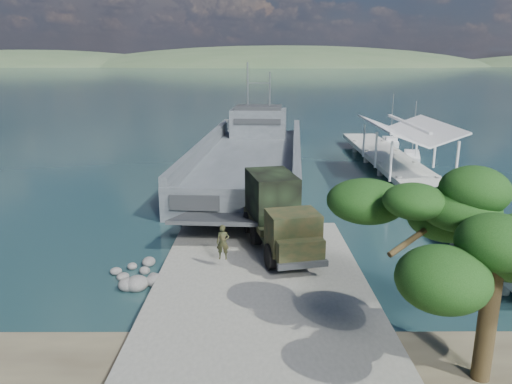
% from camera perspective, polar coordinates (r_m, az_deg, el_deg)
% --- Properties ---
extents(ground, '(1400.00, 1400.00, 0.00)m').
position_cam_1_polar(ground, '(25.66, 0.52, -9.55)').
color(ground, '#1B3D41').
rests_on(ground, ground).
extents(boat_ramp, '(10.00, 18.00, 0.50)m').
position_cam_1_polar(boat_ramp, '(24.65, 0.55, -10.00)').
color(boat_ramp, slate).
rests_on(boat_ramp, ground).
extents(shoreline_rocks, '(3.20, 5.60, 0.90)m').
position_cam_1_polar(shoreline_rocks, '(26.77, -13.05, -8.88)').
color(shoreline_rocks, '#51514F').
rests_on(shoreline_rocks, ground).
extents(distant_headlands, '(1000.00, 240.00, 48.00)m').
position_cam_1_polar(distant_headlands, '(585.56, 4.91, 14.13)').
color(distant_headlands, '#3A5434').
rests_on(distant_headlands, ground).
extents(pier, '(6.40, 44.00, 6.10)m').
position_cam_1_polar(pier, '(45.05, 17.03, 2.83)').
color(pier, '#9A9B91').
rests_on(pier, ground).
extents(landing_craft, '(11.92, 37.55, 10.99)m').
position_cam_1_polar(landing_craft, '(47.89, -0.64, 3.36)').
color(landing_craft, '#454D51').
rests_on(landing_craft, ground).
extents(military_truck, '(4.22, 8.59, 3.83)m').
position_cam_1_polar(military_truck, '(27.54, 2.54, -2.43)').
color(military_truck, black).
rests_on(military_truck, boat_ramp).
extents(soldier, '(0.67, 0.46, 1.77)m').
position_cam_1_polar(soldier, '(25.26, -3.79, -6.58)').
color(soldier, black).
rests_on(soldier, boat_ramp).
extents(sailboat_near, '(2.93, 5.53, 6.46)m').
position_cam_1_polar(sailboat_near, '(56.16, 17.39, 3.85)').
color(sailboat_near, silver).
rests_on(sailboat_near, ground).
extents(sailboat_far, '(2.38, 5.50, 6.48)m').
position_cam_1_polar(sailboat_far, '(65.31, 15.10, 5.54)').
color(sailboat_far, silver).
rests_on(sailboat_far, ground).
extents(overhang_tree, '(7.69, 7.08, 6.98)m').
position_cam_1_polar(overhang_tree, '(17.21, 23.91, -3.58)').
color(overhang_tree, '#302413').
rests_on(overhang_tree, ground).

